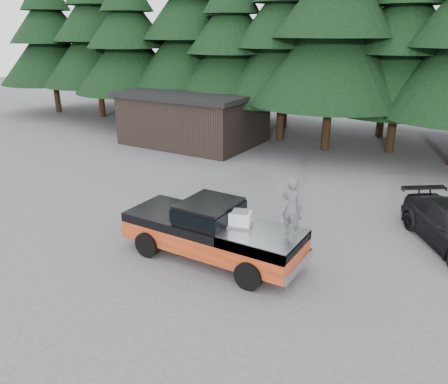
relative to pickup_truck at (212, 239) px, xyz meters
The scene contains 7 objects.
ground 0.97m from the pickup_truck, 126.12° to the left, with size 120.00×120.00×0.00m, color #505053.
pickup_truck is the anchor object (origin of this frame).
truck_cab 0.97m from the pickup_truck, behind, with size 1.66×1.90×0.59m, color black.
air_compressor 1.31m from the pickup_truck, ahead, with size 0.63×0.52×0.43m, color silver.
man_on_bed 2.96m from the pickup_truck, ahead, with size 0.63×0.42×1.74m, color #4C4F52.
utility_building 15.74m from the pickup_truck, 126.84° to the left, with size 8.40×6.40×3.30m.
treeline 19.12m from the pickup_truck, 89.98° to the left, with size 60.15×16.05×17.50m.
Camera 1 is at (7.21, -11.07, 6.88)m, focal length 35.00 mm.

